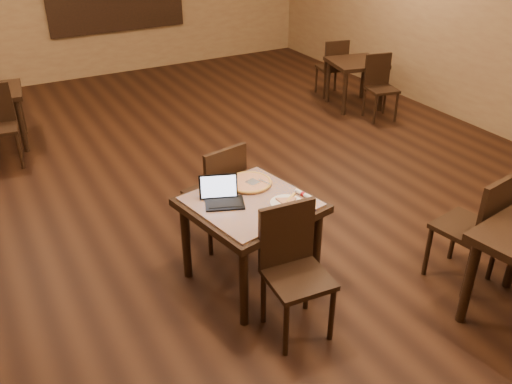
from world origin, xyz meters
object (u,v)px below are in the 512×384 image
other_table_a (356,69)px  laptop (222,196)px  chair_main_far (219,190)px  chair_main_near (293,263)px  pizza_pan (249,184)px  other_table_a_chair_near (380,83)px  tiled_table (251,212)px  other_table_a_chair_far (333,65)px  other_table_c_chair_far (478,224)px

other_table_a → laptop: bearing=-129.6°
chair_main_far → laptop: chair_main_far is taller
chair_main_near → laptop: (-0.21, 0.71, 0.26)m
chair_main_far → pizza_pan: size_ratio=2.86×
chair_main_near → laptop: 0.78m
chair_main_far → other_table_a_chair_near: (3.37, 1.78, -0.05)m
chair_main_far → laptop: size_ratio=2.79×
tiled_table → other_table_a_chair_near: size_ratio=1.20×
other_table_a_chair_far → other_table_a: bearing=103.8°
pizza_pan → chair_main_far: bearing=105.4°
laptop → other_table_c_chair_far: (1.75, -1.01, -0.25)m
tiled_table → other_table_a_chair_far: size_ratio=1.20×
chair_main_near → other_table_a_chair_far: (3.35, 4.06, -0.05)m
other_table_a → chair_main_near: bearing=-121.5°
tiled_table → laptop: (-0.20, 0.10, 0.16)m
laptop → other_table_a_chair_far: 4.89m
chair_main_near → other_table_c_chair_far: (1.55, -0.30, 0.01)m
pizza_pan → other_table_a_chair_far: size_ratio=0.39×
chair_main_near → tiled_table: bearing=95.4°
chair_main_near → chair_main_far: size_ratio=1.00×
pizza_pan → other_table_a_chair_near: other_table_a_chair_near is taller
chair_main_near → other_table_a_chair_near: (3.38, 3.01, -0.05)m
other_table_a → other_table_a_chair_near: size_ratio=0.98×
laptop → other_table_a: bearing=59.8°
pizza_pan → other_table_a_chair_far: other_table_a_chair_far is taller
tiled_table → other_table_a: (3.37, 2.92, -0.09)m
chair_main_near → laptop: bearing=111.0°
other_table_a → other_table_a_chair_near: bearing=-76.2°
tiled_table → laptop: 0.27m
other_table_a → other_table_c_chair_far: other_table_c_chair_far is taller
laptop → other_table_a_chair_far: (3.55, 3.35, -0.31)m
other_table_c_chair_far → other_table_a: bearing=-124.4°
other_table_a_chair_near → other_table_a_chair_far: bearing=103.8°
other_table_a_chair_near → tiled_table: bearing=-132.6°
other_table_a_chair_far → pizza_pan: bearing=56.8°
laptop → other_table_c_chair_far: bearing=-8.5°
pizza_pan → other_table_a: (3.25, 2.68, -0.19)m
other_table_a_chair_far → other_table_a_chair_near: bearing=103.8°
tiled_table → other_table_a_chair_far: bearing=34.9°
other_table_c_chair_far → laptop: bearing=-39.0°
chair_main_far → other_table_a_chair_near: chair_main_far is taller
chair_main_far → other_table_a_chair_far: size_ratio=1.11×
laptop → other_table_a: 4.56m
tiled_table → chair_main_near: size_ratio=1.09×
tiled_table → other_table_a: bearing=30.1°
other_table_a → other_table_a_chair_near: 0.53m
other_table_a → other_table_a_chair_far: 0.53m
other_table_a → other_table_c_chair_far: 4.24m
chair_main_near → other_table_a_chair_far: size_ratio=1.11×
chair_main_near → chair_main_far: same height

